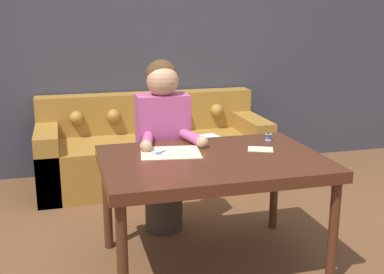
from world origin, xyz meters
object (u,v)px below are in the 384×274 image
Objects in this scene: person at (163,145)px; couch at (153,151)px; dining_table at (212,168)px; thread_spool at (268,137)px; scissors at (161,153)px.

couch is at bearing 83.57° from person.
couch is (-0.06, 1.69, -0.36)m from dining_table.
couch is 1.57m from thread_spool.
thread_spool is at bearing 30.31° from dining_table.
dining_table is 0.34m from scissors.
person is (-0.18, 0.60, 0.00)m from dining_table.
scissors is (-0.22, -1.51, 0.43)m from couch.
dining_table is 7.70× the size of scissors.
person is at bearing 76.45° from scissors.
couch is 1.67× the size of person.
thread_spool is (0.79, 0.12, 0.02)m from scissors.
thread_spool is at bearing 8.37° from scissors.
couch is at bearing 92.08° from dining_table.
scissors is (-0.29, 0.18, 0.07)m from dining_table.
dining_table is 0.64× the size of couch.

